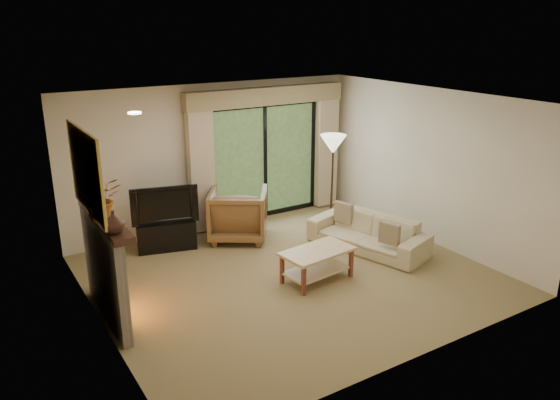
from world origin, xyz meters
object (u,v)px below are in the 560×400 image
armchair (238,214)px  coffee_table (317,265)px  media_console (166,235)px  sofa (368,233)px

armchair → coffee_table: size_ratio=0.93×
media_console → armchair: size_ratio=0.97×
sofa → coffee_table: size_ratio=1.88×
coffee_table → sofa: bearing=12.1°
media_console → coffee_table: media_console is taller
armchair → coffee_table: bearing=129.5°
sofa → coffee_table: (-1.36, -0.47, -0.05)m
coffee_table → media_console: bearing=115.5°
media_console → sofa: size_ratio=0.48×
sofa → armchair: bearing=-151.1°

